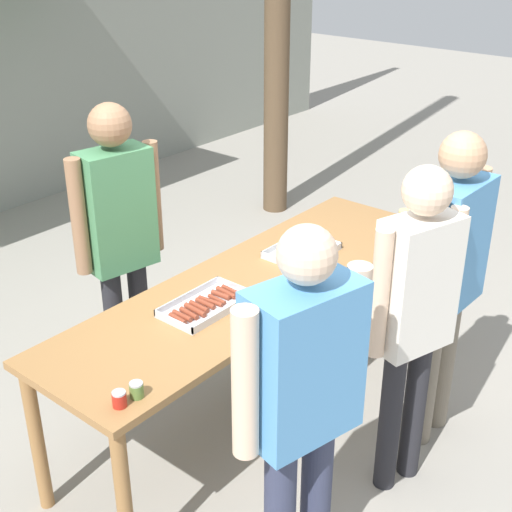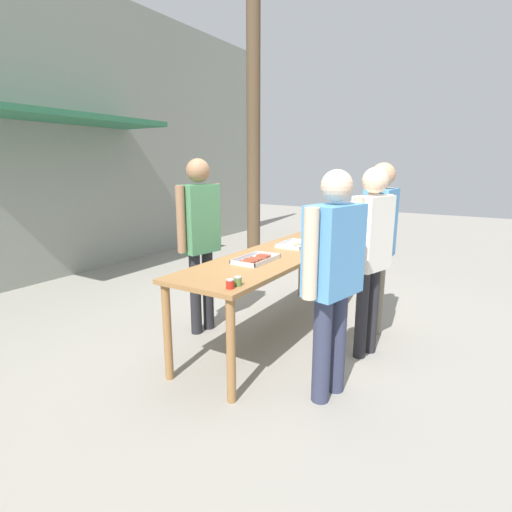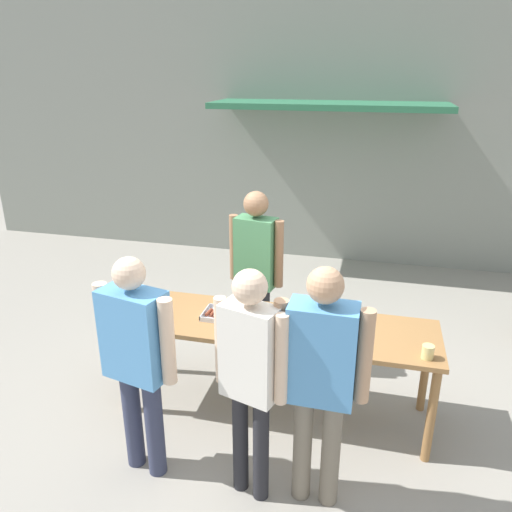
% 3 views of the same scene
% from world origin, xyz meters
% --- Properties ---
extents(ground_plane, '(24.00, 24.00, 0.00)m').
position_xyz_m(ground_plane, '(0.00, 0.00, 0.00)').
color(ground_plane, gray).
extents(serving_table, '(2.68, 0.77, 0.88)m').
position_xyz_m(serving_table, '(0.00, 0.00, 0.78)').
color(serving_table, olive).
rests_on(serving_table, ground).
extents(food_tray_sausages, '(0.48, 0.27, 0.04)m').
position_xyz_m(food_tray_sausages, '(-0.40, 0.01, 0.89)').
color(food_tray_sausages, silver).
rests_on(food_tray_sausages, serving_table).
extents(food_tray_buns, '(0.41, 0.30, 0.06)m').
position_xyz_m(food_tray_buns, '(0.44, 0.01, 0.90)').
color(food_tray_buns, silver).
rests_on(food_tray_buns, serving_table).
extents(condiment_jar_mustard, '(0.06, 0.06, 0.07)m').
position_xyz_m(condiment_jar_mustard, '(-1.21, -0.27, 0.91)').
color(condiment_jar_mustard, '#B22319').
rests_on(condiment_jar_mustard, serving_table).
extents(condiment_jar_ketchup, '(0.06, 0.06, 0.07)m').
position_xyz_m(condiment_jar_ketchup, '(-1.12, -0.28, 0.91)').
color(condiment_jar_ketchup, '#567A38').
rests_on(condiment_jar_ketchup, serving_table).
extents(beer_cup, '(0.09, 0.09, 0.11)m').
position_xyz_m(beer_cup, '(1.20, -0.26, 0.93)').
color(beer_cup, '#DBC67A').
rests_on(beer_cup, serving_table).
extents(person_server_behind_table, '(0.55, 0.28, 1.82)m').
position_xyz_m(person_server_behind_table, '(-0.35, 0.72, 1.11)').
color(person_server_behind_table, '#232328').
rests_on(person_server_behind_table, ground).
extents(person_customer_holding_hotdog, '(0.64, 0.34, 1.73)m').
position_xyz_m(person_customer_holding_hotdog, '(-0.81, -0.91, 1.03)').
color(person_customer_holding_hotdog, '#333851').
rests_on(person_customer_holding_hotdog, ground).
extents(person_customer_with_cup, '(0.63, 0.25, 1.78)m').
position_xyz_m(person_customer_with_cup, '(0.48, -0.89, 1.06)').
color(person_customer_with_cup, '#756B5B').
rests_on(person_customer_with_cup, ground).
extents(person_customer_waiting_in_line, '(0.52, 0.31, 1.74)m').
position_xyz_m(person_customer_waiting_in_line, '(0.02, -0.95, 1.06)').
color(person_customer_waiting_in_line, '#232328').
rests_on(person_customer_waiting_in_line, ground).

